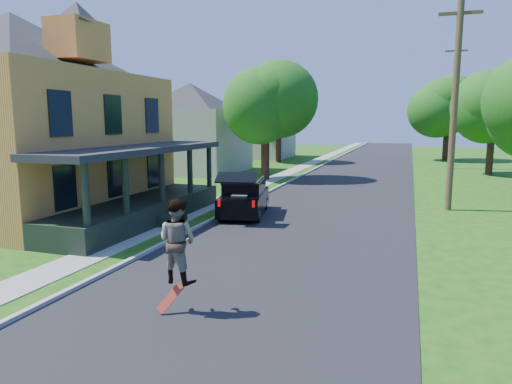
% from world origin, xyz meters
% --- Properties ---
extents(ground, '(140.00, 140.00, 0.00)m').
position_xyz_m(ground, '(0.00, 0.00, 0.00)').
color(ground, '#144C0F').
rests_on(ground, ground).
extents(street, '(8.00, 120.00, 0.02)m').
position_xyz_m(street, '(0.00, 20.00, 0.00)').
color(street, black).
rests_on(street, ground).
extents(curb, '(0.15, 120.00, 0.12)m').
position_xyz_m(curb, '(-4.05, 20.00, 0.00)').
color(curb, gray).
rests_on(curb, ground).
extents(sidewalk, '(1.30, 120.00, 0.03)m').
position_xyz_m(sidewalk, '(-5.60, 20.00, 0.00)').
color(sidewalk, gray).
rests_on(sidewalk, ground).
extents(front_walk, '(6.50, 1.20, 0.03)m').
position_xyz_m(front_walk, '(-9.50, 6.00, 0.00)').
color(front_walk, gray).
rests_on(front_walk, ground).
extents(main_house, '(15.56, 15.56, 10.10)m').
position_xyz_m(main_house, '(-12.80, 5.99, 4.92)').
color(main_house, '#F09A46').
rests_on(main_house, ground).
extents(neighbor_house_mid, '(12.78, 12.78, 8.30)m').
position_xyz_m(neighbor_house_mid, '(-13.50, 24.00, 4.19)').
color(neighbor_house_mid, '#9B968A').
rests_on(neighbor_house_mid, ground).
extents(neighbor_house_far, '(12.78, 12.78, 8.30)m').
position_xyz_m(neighbor_house_far, '(-13.50, 40.00, 4.19)').
color(neighbor_house_far, '#9B968A').
rests_on(neighbor_house_far, ground).
extents(black_suv, '(2.50, 4.75, 2.11)m').
position_xyz_m(black_suv, '(-3.20, 8.58, 0.81)').
color(black_suv, black).
rests_on(black_suv, ground).
extents(skateboarder, '(0.99, 0.83, 1.83)m').
position_xyz_m(skateboarder, '(-1.00, -1.63, 1.60)').
color(skateboarder, black).
rests_on(skateboarder, ground).
extents(skateboard, '(0.52, 0.39, 0.63)m').
position_xyz_m(skateboard, '(-1.11, -1.81, 0.34)').
color(skateboard, '#B2240F').
rests_on(skateboard, ground).
extents(tree_left_mid, '(6.17, 6.21, 8.86)m').
position_xyz_m(tree_left_mid, '(-6.14, 20.95, 5.88)').
color(tree_left_mid, black).
rests_on(tree_left_mid, ground).
extents(tree_left_far, '(7.06, 6.87, 9.42)m').
position_xyz_m(tree_left_far, '(-9.01, 34.50, 6.15)').
color(tree_left_far, black).
rests_on(tree_left_far, ground).
extents(tree_right_mid, '(6.65, 6.81, 8.31)m').
position_xyz_m(tree_right_mid, '(9.50, 28.90, 5.49)').
color(tree_right_mid, black).
rests_on(tree_right_mid, ground).
extents(tree_right_far, '(7.18, 7.34, 9.44)m').
position_xyz_m(tree_right_far, '(7.24, 42.30, 6.15)').
color(tree_right_far, black).
rests_on(tree_right_far, ground).
extents(utility_pole_near, '(1.83, 0.30, 9.55)m').
position_xyz_m(utility_pole_near, '(5.48, 12.77, 4.93)').
color(utility_pole_near, '#4E3B24').
rests_on(utility_pole_near, ground).
extents(utility_pole_far, '(1.81, 0.30, 10.73)m').
position_xyz_m(utility_pole_far, '(7.00, 33.29, 5.53)').
color(utility_pole_far, '#4E3B24').
rests_on(utility_pole_far, ground).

